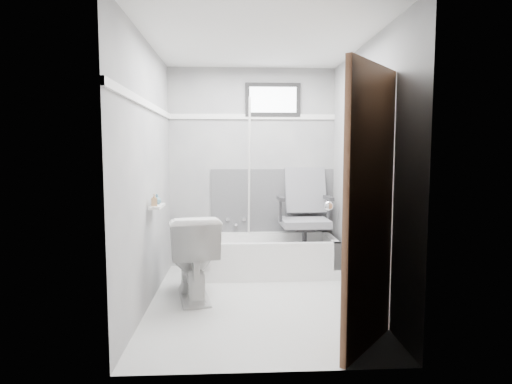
{
  "coord_description": "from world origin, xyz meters",
  "views": [
    {
      "loc": [
        -0.22,
        -3.9,
        1.4
      ],
      "look_at": [
        0.0,
        0.35,
        1.0
      ],
      "focal_mm": 30.0,
      "sensor_mm": 36.0,
      "label": 1
    }
  ],
  "objects": [
    {
      "name": "wall_back",
      "position": [
        0.0,
        1.3,
        1.2
      ],
      "size": [
        2.0,
        0.02,
        2.4
      ],
      "primitive_type": "cube",
      "color": "slate",
      "rests_on": "floor"
    },
    {
      "name": "wall_right",
      "position": [
        1.0,
        0.0,
        1.2
      ],
      "size": [
        0.02,
        2.6,
        2.4
      ],
      "primitive_type": "cube",
      "color": "slate",
      "rests_on": "floor"
    },
    {
      "name": "faucet",
      "position": [
        -0.2,
        1.27,
        0.55
      ],
      "size": [
        0.26,
        0.1,
        0.16
      ],
      "primitive_type": null,
      "color": "silver",
      "rests_on": "wall_back"
    },
    {
      "name": "shelf",
      "position": [
        -0.93,
        0.05,
        0.9
      ],
      "size": [
        0.1,
        0.32,
        0.02
      ],
      "primitive_type": "cube",
      "color": "silver",
      "rests_on": "wall_left"
    },
    {
      "name": "soap_bottle_a",
      "position": [
        -0.94,
        -0.03,
        0.97
      ],
      "size": [
        0.06,
        0.06,
        0.12
      ],
      "primitive_type": "imported",
      "rotation": [
        0.0,
        0.0,
        0.21
      ],
      "color": "#A27951",
      "rests_on": "shelf"
    },
    {
      "name": "ceiling",
      "position": [
        0.0,
        0.0,
        2.4
      ],
      "size": [
        2.6,
        2.6,
        0.0
      ],
      "primitive_type": "plane",
      "rotation": [
        3.14,
        0.0,
        0.0
      ],
      "color": "silver",
      "rests_on": "floor"
    },
    {
      "name": "soap_bottle_b",
      "position": [
        -0.94,
        0.11,
        0.96
      ],
      "size": [
        0.09,
        0.09,
        0.1
      ],
      "primitive_type": "imported",
      "rotation": [
        0.0,
        0.0,
        0.22
      ],
      "color": "slate",
      "rests_on": "shelf"
    },
    {
      "name": "wall_front",
      "position": [
        0.0,
        -1.3,
        1.2
      ],
      "size": [
        2.0,
        0.02,
        2.4
      ],
      "primitive_type": "cube",
      "color": "slate",
      "rests_on": "floor"
    },
    {
      "name": "office_chair",
      "position": [
        0.59,
        0.96,
        0.67
      ],
      "size": [
        0.66,
        0.66,
        1.1
      ],
      "primitive_type": null,
      "rotation": [
        0.0,
        0.0,
        0.04
      ],
      "color": "slate",
      "rests_on": "bathtub"
    },
    {
      "name": "trim_back",
      "position": [
        0.0,
        1.29,
        1.82
      ],
      "size": [
        2.0,
        0.02,
        0.06
      ],
      "primitive_type": "cube",
      "color": "white",
      "rests_on": "wall_back"
    },
    {
      "name": "window",
      "position": [
        0.25,
        1.29,
        2.02
      ],
      "size": [
        0.66,
        0.04,
        0.4
      ],
      "primitive_type": null,
      "color": "black",
      "rests_on": "wall_back"
    },
    {
      "name": "door",
      "position": [
        0.98,
        -1.28,
        1.0
      ],
      "size": [
        0.78,
        0.78,
        2.0
      ],
      "primitive_type": null,
      "color": "brown",
      "rests_on": "floor"
    },
    {
      "name": "wall_left",
      "position": [
        -1.0,
        0.0,
        1.2
      ],
      "size": [
        0.02,
        2.6,
        2.4
      ],
      "primitive_type": "cube",
      "color": "slate",
      "rests_on": "floor"
    },
    {
      "name": "pole",
      "position": [
        -0.04,
        1.06,
        1.05
      ],
      "size": [
        0.02,
        0.5,
        1.9
      ],
      "primitive_type": "cylinder",
      "rotation": [
        0.25,
        0.0,
        0.0
      ],
      "color": "silver",
      "rests_on": "bathtub"
    },
    {
      "name": "toilet",
      "position": [
        -0.62,
        0.14,
        0.4
      ],
      "size": [
        0.61,
        0.89,
        0.8
      ],
      "primitive_type": "imported",
      "rotation": [
        0.0,
        0.0,
        3.34
      ],
      "color": "white",
      "rests_on": "floor"
    },
    {
      "name": "trim_left",
      "position": [
        -0.99,
        0.0,
        1.82
      ],
      "size": [
        0.02,
        2.6,
        0.06
      ],
      "primitive_type": "cube",
      "color": "white",
      "rests_on": "wall_left"
    },
    {
      "name": "floor",
      "position": [
        0.0,
        0.0,
        0.0
      ],
      "size": [
        2.6,
        2.6,
        0.0
      ],
      "primitive_type": "plane",
      "color": "silver",
      "rests_on": "ground"
    },
    {
      "name": "backerboard",
      "position": [
        0.25,
        1.29,
        0.8
      ],
      "size": [
        1.5,
        0.02,
        0.78
      ],
      "primitive_type": "cube",
      "color": "#4C4C4F",
      "rests_on": "wall_back"
    },
    {
      "name": "bathtub",
      "position": [
        0.19,
        0.93,
        0.21
      ],
      "size": [
        1.5,
        0.7,
        0.42
      ],
      "primitive_type": null,
      "color": "white",
      "rests_on": "floor"
    }
  ]
}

